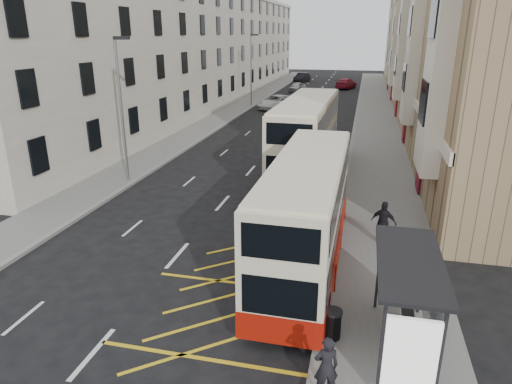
% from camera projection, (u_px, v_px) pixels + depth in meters
% --- Properties ---
extents(ground, '(200.00, 200.00, 0.00)m').
position_uv_depth(ground, '(128.00, 312.00, 14.35)').
color(ground, black).
rests_on(ground, ground).
extents(pavement_right, '(4.00, 120.00, 0.15)m').
position_uv_depth(pavement_right, '(377.00, 131.00, 40.13)').
color(pavement_right, slate).
rests_on(pavement_right, ground).
extents(pavement_left, '(3.00, 120.00, 0.15)m').
position_uv_depth(pavement_left, '(210.00, 124.00, 43.50)').
color(pavement_left, slate).
rests_on(pavement_left, ground).
extents(kerb_right, '(0.25, 120.00, 0.15)m').
position_uv_depth(kerb_right, '(354.00, 130.00, 40.57)').
color(kerb_right, gray).
rests_on(kerb_right, ground).
extents(kerb_left, '(0.25, 120.00, 0.15)m').
position_uv_depth(kerb_left, '(225.00, 124.00, 43.17)').
color(kerb_left, gray).
rests_on(kerb_left, ground).
extents(road_markings, '(10.00, 110.00, 0.01)m').
position_uv_depth(road_markings, '(308.00, 104.00, 55.66)').
color(road_markings, silver).
rests_on(road_markings, ground).
extents(terrace_right, '(10.75, 79.00, 15.25)m').
position_uv_depth(terrace_right, '(445.00, 40.00, 50.28)').
color(terrace_right, '#947C55').
rests_on(terrace_right, ground).
extents(terrace_left, '(9.18, 79.00, 13.25)m').
position_uv_depth(terrace_left, '(203.00, 47.00, 56.88)').
color(terrace_left, beige).
rests_on(terrace_left, ground).
extents(bus_shelter, '(1.65, 4.25, 2.70)m').
position_uv_depth(bus_shelter, '(415.00, 293.00, 11.47)').
color(bus_shelter, black).
rests_on(bus_shelter, pavement_right).
extents(guard_railing, '(0.06, 6.56, 1.01)m').
position_uv_depth(guard_railing, '(341.00, 233.00, 17.99)').
color(guard_railing, red).
rests_on(guard_railing, pavement_right).
extents(street_lamp_near, '(0.93, 0.18, 8.00)m').
position_uv_depth(street_lamp_near, '(122.00, 103.00, 25.21)').
color(street_lamp_near, gray).
rests_on(street_lamp_near, pavement_left).
extents(street_lamp_far, '(0.93, 0.18, 8.00)m').
position_uv_depth(street_lamp_far, '(251.00, 66.00, 52.75)').
color(street_lamp_far, gray).
rests_on(street_lamp_far, pavement_left).
extents(double_decker_front, '(2.47, 10.48, 4.17)m').
position_uv_depth(double_decker_front, '(306.00, 213.00, 16.56)').
color(double_decker_front, beige).
rests_on(double_decker_front, ground).
extents(double_decker_rear, '(2.91, 11.67, 4.63)m').
position_uv_depth(double_decker_rear, '(306.00, 137.00, 27.47)').
color(double_decker_rear, beige).
rests_on(double_decker_rear, ground).
extents(litter_bin, '(0.53, 0.53, 0.88)m').
position_uv_depth(litter_bin, '(333.00, 324.00, 12.81)').
color(litter_bin, black).
rests_on(litter_bin, pavement_right).
extents(pedestrian_near, '(0.68, 0.55, 1.62)m').
position_uv_depth(pedestrian_near, '(326.00, 367.00, 10.64)').
color(pedestrian_near, black).
rests_on(pedestrian_near, pavement_right).
extents(pedestrian_mid, '(0.97, 0.91, 1.59)m').
position_uv_depth(pedestrian_mid, '(421.00, 354.00, 11.09)').
color(pedestrian_mid, black).
rests_on(pedestrian_mid, pavement_right).
extents(pedestrian_far, '(1.13, 0.74, 1.79)m').
position_uv_depth(pedestrian_far, '(384.00, 222.00, 18.50)').
color(pedestrian_far, black).
rests_on(pedestrian_far, pavement_right).
extents(white_van, '(4.43, 6.10, 1.54)m').
position_uv_depth(white_van, '(277.00, 102.00, 52.08)').
color(white_van, white).
rests_on(white_van, ground).
extents(car_silver, '(2.36, 4.26, 1.37)m').
position_uv_depth(car_silver, '(297.00, 87.00, 67.24)').
color(car_silver, '#A8ABAF').
rests_on(car_silver, ground).
extents(car_dark, '(2.58, 4.96, 1.55)m').
position_uv_depth(car_dark, '(302.00, 77.00, 80.52)').
color(car_dark, black).
rests_on(car_dark, ground).
extents(car_red, '(3.45, 5.80, 1.57)m').
position_uv_depth(car_red, '(346.00, 83.00, 70.85)').
color(car_red, maroon).
rests_on(car_red, ground).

